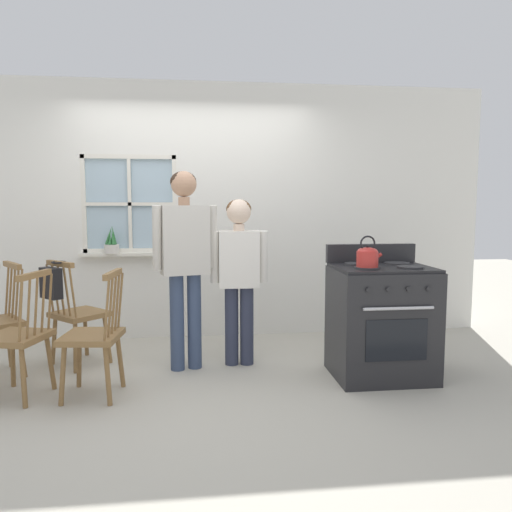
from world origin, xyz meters
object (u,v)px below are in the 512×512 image
person_teen_center (239,265)px  potted_plant (112,245)px  kettle (367,256)px  handbag (51,282)px  chair_near_stove (19,338)px  chair_by_window (78,315)px  chair_near_wall (95,337)px  stove (381,320)px  person_elderly_left (185,249)px

person_teen_center → potted_plant: size_ratio=5.07×
kettle → handbag: (-2.55, 0.58, -0.25)m
chair_near_stove → potted_plant: size_ratio=3.25×
chair_near_stove → kettle: 2.70m
chair_by_window → handbag: size_ratio=3.08×
chair_near_wall → handbag: (-0.46, 0.61, 0.32)m
chair_near_stove → stove: bearing=108.3°
chair_by_window → kettle: bearing=-152.3°
chair_near_wall → potted_plant: size_ratio=3.25×
person_elderly_left → stove: person_elderly_left is taller
handbag → person_teen_center: bearing=-0.0°
chair_by_window → chair_near_stove: (-0.25, -0.73, 0.00)m
person_elderly_left → potted_plant: person_elderly_left is taller
kettle → potted_plant: (-2.20, 1.53, -0.02)m
person_teen_center → person_elderly_left: bearing=-169.7°
chair_by_window → chair_near_stove: size_ratio=1.00×
chair_by_window → potted_plant: (0.18, 0.78, 0.56)m
chair_near_wall → handbag: same height
person_teen_center → handbag: 1.60m
chair_by_window → handbag: bearing=90.0°
chair_by_window → kettle: 2.57m
chair_near_stove → kettle: size_ratio=3.82×
stove → potted_plant: potted_plant is taller
person_elderly_left → chair_near_stove: bearing=-171.6°
chair_by_window → person_elderly_left: (0.96, -0.23, 0.60)m
person_elderly_left → person_teen_center: person_elderly_left is taller
chair_near_wall → stove: size_ratio=0.87×
chair_near_wall → potted_plant: bearing=-169.4°
chair_near_wall → kettle: size_ratio=3.82×
chair_by_window → potted_plant: size_ratio=3.25×
chair_near_wall → person_teen_center: bearing=125.0°
chair_near_stove → handbag: same height
stove → potted_plant: 2.81m
kettle → stove: bearing=36.7°
stove → chair_near_wall: bearing=-176.0°
chair_near_stove → chair_by_window: bearing=176.9°
stove → handbag: size_ratio=3.53×
chair_by_window → chair_near_stove: bearing=116.1°
person_teen_center → chair_near_stove: bearing=-159.2°
person_elderly_left → handbag: 1.16m
stove → person_teen_center: bearing=158.3°
chair_near_stove → handbag: bearing=-172.7°
handbag → person_elderly_left: bearing=-3.5°
chair_near_wall → stove: stove is taller
chair_near_wall → kettle: 2.17m
potted_plant → handbag: (-0.35, -0.94, -0.23)m
potted_plant → chair_by_window: bearing=-103.3°
person_teen_center → chair_by_window: bearing=175.4°
chair_near_wall → stove: (2.27, 0.16, 0.02)m
stove → kettle: bearing=-143.3°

